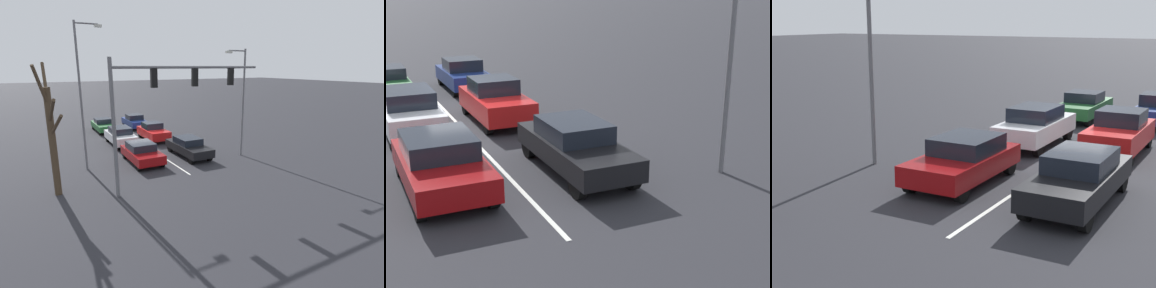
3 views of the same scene
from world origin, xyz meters
TOP-DOWN VIEW (x-y plane):
  - ground_plane at (0.00, 0.00)m, footprint 240.00×240.00m
  - lane_stripe_left_divider at (0.00, 1.63)m, footprint 0.12×15.27m
  - car_black_leftlane_front at (-1.84, 5.59)m, footprint 1.76×4.67m
  - car_maroon_midlane_front at (1.77, 5.38)m, footprint 1.92×4.21m
  - car_white_midlane_second at (1.74, -0.23)m, footprint 1.80×4.42m
  - car_red_leftlane_second at (-1.41, -0.55)m, footprint 1.79×4.20m
  - car_darkgreen_midlane_third at (1.78, -6.56)m, footprint 1.77×4.42m
  - car_navy_leftlane_third at (-1.70, -6.90)m, footprint 1.78×4.21m
  - traffic_signal_gantry at (2.06, 10.25)m, footprint 8.87×0.37m
  - street_lamp_right_shoulder at (5.33, 5.03)m, footprint 1.66×0.24m
  - street_lamp_left_shoulder at (-5.28, 7.35)m, footprint 1.69×0.24m
  - bare_tree_near at (7.55, 8.56)m, footprint 1.15×3.57m

SIDE VIEW (x-z plane):
  - ground_plane at x=0.00m, z-range 0.00..0.00m
  - lane_stripe_left_divider at x=0.00m, z-range 0.00..0.01m
  - car_darkgreen_midlane_third at x=1.78m, z-range 0.01..1.37m
  - car_maroon_midlane_front at x=1.77m, z-range 0.03..1.43m
  - car_navy_leftlane_third at x=-1.70m, z-range 0.00..1.47m
  - car_black_leftlane_front at x=-1.84m, z-range 0.04..1.48m
  - car_red_leftlane_second at x=-1.41m, z-range -0.01..1.59m
  - car_white_midlane_second at x=1.74m, z-range 0.03..1.59m
  - bare_tree_near at x=7.55m, z-range -0.07..6.75m
  - street_lamp_left_shoulder at x=-5.28m, z-range 0.58..8.38m
  - traffic_signal_gantry at x=2.06m, z-range 1.66..8.69m
  - street_lamp_right_shoulder at x=5.33m, z-range 0.59..9.84m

